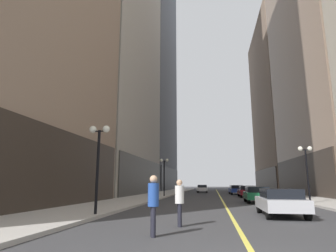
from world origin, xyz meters
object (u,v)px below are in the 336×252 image
object	(u,v)px
car_maroon	(247,191)
street_lamp_left_near	(99,149)
car_white	(202,188)
car_green	(257,194)
car_blue	(236,189)
street_lamp_left_far	(164,169)
pedestrian_in_blue_hoodie	(153,200)
street_lamp_right_mid	(306,161)
car_silver	(280,201)
pedestrian_in_white_shirt	(180,199)

from	to	relation	value
car_maroon	street_lamp_left_near	size ratio (longest dim) A/B	1.07
car_white	street_lamp_left_near	distance (m)	38.03
car_maroon	car_white	size ratio (longest dim) A/B	1.05
car_green	car_white	bearing A→B (deg)	101.66
car_blue	street_lamp_left_far	bearing A→B (deg)	-131.17
pedestrian_in_blue_hoodie	street_lamp_right_mid	xyz separation A→B (m)	(9.07, 14.52, 2.18)
car_silver	street_lamp_left_far	size ratio (longest dim) A/B	0.92
street_lamp_left_near	street_lamp_left_far	bearing A→B (deg)	90.00
pedestrian_in_white_shirt	street_lamp_left_near	world-z (taller)	street_lamp_left_near
street_lamp_left_far	car_blue	bearing A→B (deg)	48.83
pedestrian_in_blue_hoodie	street_lamp_left_far	bearing A→B (deg)	98.88
car_green	street_lamp_left_near	world-z (taller)	street_lamp_left_near
street_lamp_left_near	street_lamp_left_far	xyz separation A→B (m)	(0.00, 19.43, 0.00)
street_lamp_left_near	street_lamp_left_far	distance (m)	19.43
car_white	street_lamp_right_mid	xyz separation A→B (m)	(9.07, -27.66, 2.54)
car_white	street_lamp_left_far	size ratio (longest dim) A/B	1.02
car_white	pedestrian_in_white_shirt	bearing A→B (deg)	-89.19
car_silver	pedestrian_in_white_shirt	bearing A→B (deg)	-138.34
pedestrian_in_blue_hoodie	street_lamp_left_near	world-z (taller)	street_lamp_left_near
car_blue	car_green	bearing A→B (deg)	-89.30
car_maroon	car_white	world-z (taller)	same
car_blue	car_white	world-z (taller)	same
car_silver	car_blue	distance (m)	27.91
car_maroon	pedestrian_in_white_shirt	distance (m)	24.23
pedestrian_in_white_shirt	street_lamp_left_far	world-z (taller)	street_lamp_left_far
street_lamp_right_mid	car_silver	bearing A→B (deg)	-115.51
car_maroon	pedestrian_in_white_shirt	size ratio (longest dim) A/B	2.76
car_silver	pedestrian_in_white_shirt	world-z (taller)	pedestrian_in_white_shirt
car_silver	pedestrian_in_white_shirt	size ratio (longest dim) A/B	2.36
car_silver	car_blue	xyz separation A→B (m)	(0.12, 27.91, 0.00)
car_silver	car_maroon	size ratio (longest dim) A/B	0.86
street_lamp_left_near	car_white	bearing A→B (deg)	84.36
car_white	street_lamp_right_mid	size ratio (longest dim) A/B	1.02
street_lamp_left_far	pedestrian_in_white_shirt	bearing A→B (deg)	-78.82
car_silver	car_green	xyz separation A→B (m)	(0.34, 9.82, 0.00)
car_green	car_white	xyz separation A→B (m)	(-5.41, 26.22, 0.00)
car_green	car_maroon	bearing A→B (deg)	87.98
pedestrian_in_blue_hoodie	street_lamp_right_mid	distance (m)	17.26
car_white	street_lamp_left_near	size ratio (longest dim) A/B	1.02
street_lamp_left_far	pedestrian_in_blue_hoodie	bearing A→B (deg)	-81.12
car_maroon	street_lamp_left_far	world-z (taller)	street_lamp_left_far
street_lamp_left_near	car_green	bearing A→B (deg)	51.63
car_silver	street_lamp_left_near	xyz separation A→B (m)	(-8.80, -1.72, 2.54)
car_maroon	street_lamp_left_near	world-z (taller)	street_lamp_left_near
car_silver	car_maroon	xyz separation A→B (m)	(0.69, 19.65, 0.00)
car_green	car_white	size ratio (longest dim) A/B	0.89
car_green	street_lamp_left_near	distance (m)	14.94
car_silver	street_lamp_left_near	bearing A→B (deg)	-168.94
car_silver	street_lamp_left_far	distance (m)	19.94
car_maroon	car_blue	world-z (taller)	same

